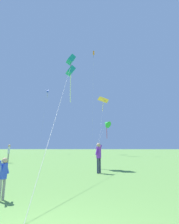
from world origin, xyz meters
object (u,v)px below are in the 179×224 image
object	(u,v)px
kite_orange_box	(94,55)
person_child_small	(3,174)
person_with_spool	(9,152)
person_foreground_watcher	(99,155)
kite_yellow_diamond	(103,102)
kite_blue_delta	(47,91)
kite_teal_box	(71,66)
kite_green_small	(106,124)

from	to	relation	value
kite_orange_box	person_child_small	bearing A→B (deg)	-93.10
person_with_spool	person_foreground_watcher	world-z (taller)	person_with_spool
kite_yellow_diamond	person_child_small	world-z (taller)	kite_yellow_diamond
kite_blue_delta	person_child_small	size ratio (longest dim) A/B	15.62
kite_teal_box	kite_yellow_diamond	bearing A→B (deg)	79.67
kite_green_small	person_child_small	distance (m)	35.70
kite_orange_box	kite_teal_box	distance (m)	27.09
kite_teal_box	person_foreground_watcher	world-z (taller)	kite_teal_box
kite_orange_box	person_child_small	world-z (taller)	kite_orange_box
person_with_spool	person_child_small	distance (m)	13.72
kite_orange_box	kite_yellow_diamond	world-z (taller)	kite_orange_box
kite_orange_box	person_with_spool	size ratio (longest dim) A/B	13.70
kite_green_small	kite_orange_box	world-z (taller)	kite_orange_box
kite_blue_delta	kite_yellow_diamond	size ratio (longest dim) A/B	1.51
kite_blue_delta	person_foreground_watcher	xyz separation A→B (m)	(15.27, -36.03, -16.88)
person_foreground_watcher	kite_green_small	bearing A→B (deg)	86.42
kite_orange_box	person_foreground_watcher	size ratio (longest dim) A/B	14.11
kite_orange_box	person_foreground_watcher	bearing A→B (deg)	-87.72
kite_yellow_diamond	person_with_spool	size ratio (longest dim) A/B	6.77
kite_green_small	kite_teal_box	bearing A→B (deg)	-99.78
kite_yellow_diamond	person_child_small	size ratio (longest dim) A/B	10.35
kite_blue_delta	person_with_spool	bearing A→B (deg)	-78.42
kite_green_small	kite_orange_box	size ratio (longest dim) A/B	0.35
kite_orange_box	kite_yellow_diamond	bearing A→B (deg)	-59.85
kite_teal_box	person_child_small	bearing A→B (deg)	-91.44
kite_blue_delta	person_with_spool	distance (m)	34.38
kite_yellow_diamond	kite_blue_delta	bearing A→B (deg)	141.52
person_with_spool	kite_yellow_diamond	bearing A→B (deg)	58.21
person_with_spool	kite_orange_box	bearing A→B (deg)	67.64
person_foreground_watcher	person_child_small	size ratio (longest dim) A/B	1.49
person_child_small	kite_green_small	bearing A→B (deg)	82.43
kite_orange_box	kite_green_small	bearing A→B (deg)	44.04
kite_teal_box	person_with_spool	size ratio (longest dim) A/B	6.24
kite_green_small	person_child_small	bearing A→B (deg)	-97.57
person_foreground_watcher	person_child_small	xyz separation A→B (m)	(-2.79, -5.42, -0.35)
kite_green_small	person_with_spool	bearing A→B (deg)	-116.02
kite_green_small	kite_yellow_diamond	size ratio (longest dim) A/B	0.71
person_foreground_watcher	person_with_spool	bearing A→B (deg)	144.20
kite_green_small	person_foreground_watcher	bearing A→B (deg)	-93.58
kite_blue_delta	kite_yellow_diamond	xyz separation A→B (m)	(16.22, -12.89, -7.11)
kite_green_small	kite_teal_box	world-z (taller)	kite_teal_box
kite_green_small	person_foreground_watcher	distance (m)	30.07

